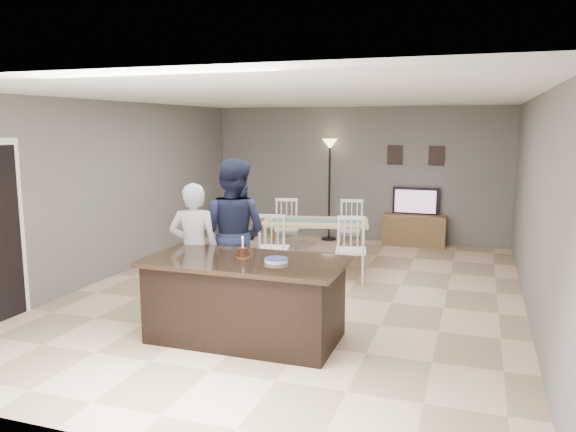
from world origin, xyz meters
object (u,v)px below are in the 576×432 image
(television, at_px, (416,201))
(plate_stack, at_px, (276,260))
(tv_console, at_px, (414,230))
(floor_lamp, at_px, (330,162))
(dining_table, at_px, (315,229))
(kitchen_island, at_px, (245,299))
(woman, at_px, (194,250))
(man, at_px, (233,233))
(birthday_cake, at_px, (243,252))

(television, relative_size, plate_stack, 3.55)
(tv_console, bearing_deg, floor_lamp, 179.34)
(television, height_order, dining_table, television)
(kitchen_island, bearing_deg, dining_table, 92.45)
(woman, bearing_deg, floor_lamp, -113.31)
(tv_console, relative_size, floor_lamp, 0.58)
(man, height_order, plate_stack, man)
(kitchen_island, xyz_separation_m, birthday_cake, (-0.05, 0.07, 0.50))
(woman, relative_size, man, 0.86)
(kitchen_island, bearing_deg, birthday_cake, 126.74)
(tv_console, bearing_deg, television, 90.00)
(plate_stack, relative_size, dining_table, 0.12)
(floor_lamp, bearing_deg, plate_stack, -80.96)
(kitchen_island, height_order, man, man)
(kitchen_island, xyz_separation_m, woman, (-0.91, 0.55, 0.37))
(television, distance_m, woman, 5.51)
(tv_console, height_order, woman, woman)
(television, relative_size, floor_lamp, 0.44)
(woman, bearing_deg, dining_table, -125.14)
(plate_stack, bearing_deg, kitchen_island, 179.06)
(tv_console, height_order, television, television)
(woman, xyz_separation_m, birthday_cake, (0.86, -0.48, 0.13))
(man, height_order, floor_lamp, floor_lamp)
(dining_table, distance_m, floor_lamp, 2.58)
(television, xyz_separation_m, plate_stack, (-0.84, -5.65, 0.06))
(woman, relative_size, plate_stack, 6.40)
(television, xyz_separation_m, floor_lamp, (-1.73, -0.05, 0.73))
(man, xyz_separation_m, dining_table, (0.47, 2.18, -0.30))
(kitchen_island, bearing_deg, man, 120.47)
(television, bearing_deg, birthday_cake, 77.30)
(tv_console, xyz_separation_m, man, (-1.81, -4.54, 0.66))
(television, distance_m, floor_lamp, 1.88)
(birthday_cake, relative_size, dining_table, 0.11)
(birthday_cake, relative_size, floor_lamp, 0.11)
(tv_console, distance_m, birthday_cake, 5.68)
(kitchen_island, height_order, tv_console, kitchen_island)
(kitchen_island, height_order, floor_lamp, floor_lamp)
(dining_table, xyz_separation_m, floor_lamp, (-0.39, 2.37, 0.94))
(television, xyz_separation_m, dining_table, (-1.34, -2.42, -0.20))
(woman, xyz_separation_m, floor_lamp, (0.38, 5.04, 0.77))
(tv_console, xyz_separation_m, birthday_cake, (-1.25, -5.50, 0.65))
(tv_console, bearing_deg, plate_stack, -98.54)
(kitchen_island, xyz_separation_m, plate_stack, (0.36, -0.01, 0.47))
(plate_stack, bearing_deg, birthday_cake, 169.21)
(dining_table, bearing_deg, man, -114.36)
(tv_console, bearing_deg, man, -111.73)
(woman, height_order, floor_lamp, floor_lamp)
(kitchen_island, distance_m, man, 1.30)
(man, relative_size, dining_table, 0.87)
(woman, bearing_deg, television, -131.49)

